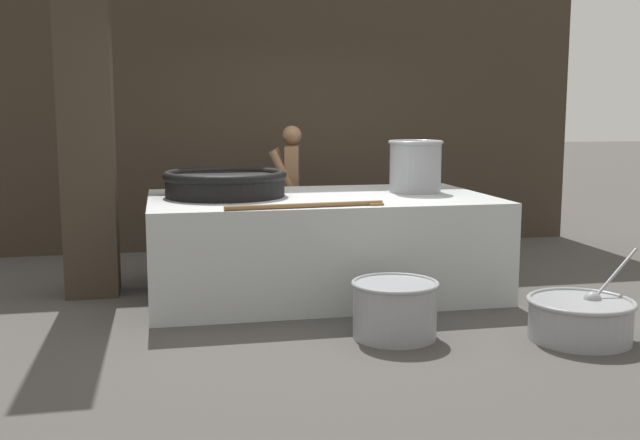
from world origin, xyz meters
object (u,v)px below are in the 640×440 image
object	(u,v)px
giant_wok_near	(225,182)
prep_bowl_meat	(395,307)
cook	(291,189)
prep_bowl_vegetables	(580,317)
stock_pot	(415,165)

from	to	relation	value
giant_wok_near	prep_bowl_meat	xyz separation A→B (m)	(1.09, -1.65, -0.79)
cook	prep_bowl_vegetables	world-z (taller)	cook
prep_bowl_vegetables	stock_pot	bearing A→B (deg)	107.01
giant_wok_near	stock_pot	bearing A→B (deg)	-0.57
stock_pot	cook	world-z (taller)	cook
stock_pot	prep_bowl_meat	xyz separation A→B (m)	(-0.71, -1.63, -0.92)
prep_bowl_vegetables	giant_wok_near	bearing A→B (deg)	140.44
prep_bowl_vegetables	cook	bearing A→B (deg)	116.37
stock_pot	cook	bearing A→B (deg)	128.64
giant_wok_near	prep_bowl_meat	bearing A→B (deg)	-56.43
cook	prep_bowl_meat	xyz separation A→B (m)	(0.28, -2.86, -0.58)
prep_bowl_meat	stock_pot	bearing A→B (deg)	66.54
cook	prep_bowl_vegetables	xyz separation A→B (m)	(1.59, -3.20, -0.64)
cook	giant_wok_near	bearing A→B (deg)	67.84
prep_bowl_vegetables	prep_bowl_meat	size ratio (longest dim) A/B	1.50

